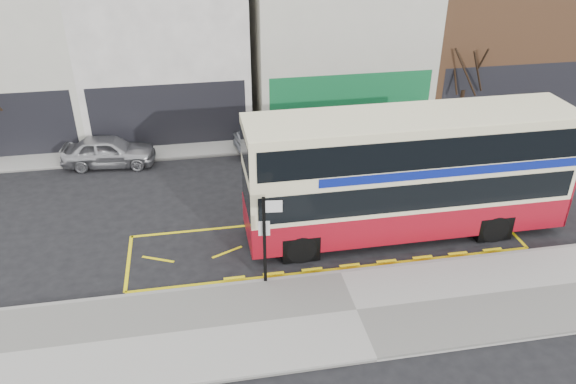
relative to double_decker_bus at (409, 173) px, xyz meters
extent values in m
plane|color=black|center=(-2.99, -1.83, -2.43)|extent=(120.00, 120.00, 0.00)
cube|color=#A19F99|center=(-2.99, -4.13, -2.36)|extent=(40.00, 4.00, 0.15)
cube|color=gray|center=(-2.99, -2.20, -2.36)|extent=(40.00, 0.15, 0.15)
cube|color=#A19F99|center=(-2.99, 9.17, -2.36)|extent=(50.00, 3.00, 0.15)
cube|color=beige|center=(-16.49, 13.17, 1.57)|extent=(8.00, 8.00, 8.00)
cube|color=white|center=(-8.49, 13.17, 2.07)|extent=(8.00, 8.00, 9.00)
cube|color=black|center=(-8.49, 9.19, -0.83)|extent=(7.36, 0.06, 3.20)
cube|color=black|center=(-8.49, 9.21, -1.03)|extent=(5.60, 0.04, 2.00)
cube|color=beige|center=(0.51, 13.17, 1.82)|extent=(9.00, 8.00, 8.50)
cube|color=#126735|center=(0.51, 9.19, -0.83)|extent=(8.28, 0.06, 3.20)
cube|color=black|center=(0.51, 9.21, -1.03)|extent=(6.30, 0.04, 2.00)
cube|color=brown|center=(9.51, 13.17, 1.32)|extent=(9.00, 8.00, 7.50)
cube|color=black|center=(9.51, 9.19, -0.83)|extent=(8.28, 0.06, 3.20)
cube|color=black|center=(9.51, 9.21, -1.03)|extent=(6.30, 0.04, 2.00)
cube|color=#F4EAB9|center=(-0.04, 0.00, 0.06)|extent=(11.56, 2.65, 4.25)
cube|color=maroon|center=(-0.04, 0.00, -1.49)|extent=(11.60, 2.69, 1.16)
cube|color=maroon|center=(5.72, 0.01, 0.06)|extent=(0.07, 2.67, 4.25)
cube|color=black|center=(-0.04, 0.00, -0.23)|extent=(11.10, 2.71, 1.00)
cube|color=black|center=(-0.04, 0.00, 1.35)|extent=(11.10, 2.71, 1.05)
cube|color=navy|center=(1.01, 0.00, 0.61)|extent=(9.25, 2.70, 0.32)
cube|color=black|center=(-5.79, -0.01, -0.49)|extent=(0.07, 2.42, 1.68)
cube|color=black|center=(-5.79, -0.01, 1.35)|extent=(0.07, 2.42, 1.05)
cube|color=black|center=(-5.78, -0.01, 0.51)|extent=(0.05, 1.84, 0.37)
cube|color=#F4EAB9|center=(-0.04, 0.00, 2.13)|extent=(11.56, 2.55, 0.13)
cylinder|color=black|center=(-4.13, -1.20, -1.91)|extent=(1.05, 0.30, 1.05)
cylinder|color=black|center=(-4.14, 1.18, -1.91)|extent=(1.05, 0.30, 1.05)
cylinder|color=black|center=(3.01, -1.19, -1.91)|extent=(1.05, 0.30, 1.05)
cylinder|color=black|center=(3.00, 1.20, -1.91)|extent=(1.05, 0.30, 1.05)
cube|color=black|center=(-5.51, -2.23, -0.74)|extent=(0.11, 0.11, 3.09)
cube|color=white|center=(-5.20, -2.26, 0.50)|extent=(0.56, 0.10, 0.45)
cube|color=white|center=(-5.50, -2.16, -0.33)|extent=(0.36, 0.07, 0.52)
imported|color=#A5A6AA|center=(-11.29, 7.67, -1.73)|extent=(4.29, 2.07, 1.41)
imported|color=#43454B|center=(-3.49, 7.89, -1.77)|extent=(4.19, 2.10, 1.32)
imported|color=silver|center=(6.54, 7.92, -1.77)|extent=(4.94, 3.30, 1.33)
cylinder|color=black|center=(6.50, 9.19, -1.42)|extent=(0.24, 0.24, 2.02)
camera|label=1|loc=(-7.36, -16.63, 9.10)|focal=35.00mm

